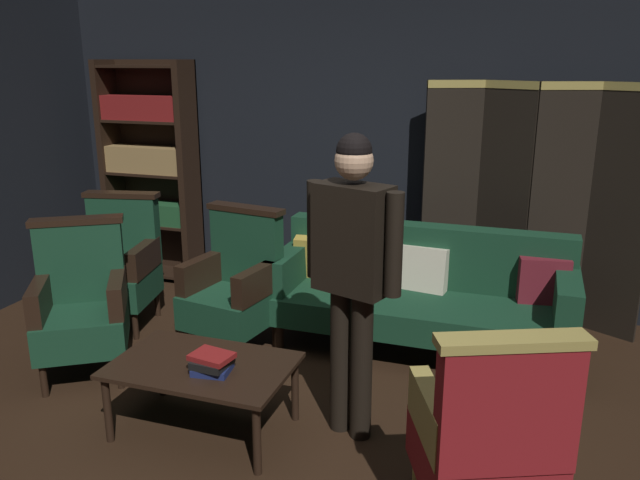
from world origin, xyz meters
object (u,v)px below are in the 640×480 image
(armchair_gilt_accent, at_px, (489,438))
(book_red_leather, at_px, (212,356))
(armchair_wing_right, at_px, (235,285))
(book_black_cloth, at_px, (212,362))
(standing_figure, at_px, (353,261))
(folding_screen, at_px, (531,203))
(bookshelf, at_px, (150,167))
(velvet_couch, at_px, (421,289))
(coffee_table, at_px, (202,371))
(armchair_wing_left, at_px, (82,304))
(book_navy_cloth, at_px, (212,369))
(armchair_wing_far, at_px, (118,265))

(armchair_gilt_accent, relative_size, book_red_leather, 4.76)
(armchair_wing_right, relative_size, book_black_cloth, 5.63)
(standing_figure, bearing_deg, folding_screen, 66.30)
(bookshelf, xyz_separation_m, standing_figure, (2.53, -1.97, -0.06))
(velvet_couch, relative_size, book_black_cloth, 11.48)
(coffee_table, bearing_deg, armchair_gilt_accent, -12.03)
(coffee_table, bearing_deg, velvet_couch, 57.02)
(armchair_wing_left, bearing_deg, book_black_cloth, -20.39)
(folding_screen, bearing_deg, book_navy_cloth, -124.06)
(book_navy_cloth, xyz_separation_m, book_red_leather, (0.00, 0.00, 0.07))
(bookshelf, distance_m, armchair_wing_left, 2.04)
(armchair_wing_left, xyz_separation_m, standing_figure, (1.90, -0.12, 0.54))
(armchair_wing_right, bearing_deg, armchair_wing_left, -140.96)
(folding_screen, xyz_separation_m, armchair_wing_far, (-3.05, -1.07, -0.50))
(bookshelf, distance_m, standing_figure, 3.21)
(armchair_wing_right, bearing_deg, standing_figure, -35.42)
(standing_figure, bearing_deg, book_black_cloth, -154.71)
(bookshelf, relative_size, armchair_wing_left, 1.97)
(velvet_couch, xyz_separation_m, book_navy_cloth, (-0.86, -1.56, -0.01))
(velvet_couch, height_order, armchair_gilt_accent, armchair_gilt_accent)
(coffee_table, bearing_deg, book_navy_cloth, -34.34)
(standing_figure, bearing_deg, bookshelf, 142.10)
(folding_screen, bearing_deg, coffee_table, -126.64)
(book_navy_cloth, bearing_deg, standing_figure, 25.29)
(book_red_leather, bearing_deg, book_black_cloth, 0.00)
(folding_screen, bearing_deg, armchair_wing_left, -146.21)
(bookshelf, bearing_deg, standing_figure, -37.90)
(armchair_wing_left, relative_size, standing_figure, 0.61)
(armchair_wing_far, distance_m, book_black_cloth, 1.93)
(coffee_table, xyz_separation_m, armchair_gilt_accent, (1.58, -0.34, 0.12))
(armchair_gilt_accent, bearing_deg, armchair_wing_left, 165.08)
(bookshelf, height_order, armchair_wing_right, bookshelf)
(armchair_wing_far, bearing_deg, book_navy_cloth, -39.62)
(armchair_wing_right, bearing_deg, bookshelf, 140.31)
(armchair_gilt_accent, height_order, book_red_leather, armchair_gilt_accent)
(coffee_table, bearing_deg, book_red_leather, -34.34)
(armchair_wing_far, xyz_separation_m, book_red_leather, (1.49, -1.23, 0.02))
(bookshelf, relative_size, armchair_wing_far, 1.97)
(book_navy_cloth, bearing_deg, armchair_wing_right, 110.19)
(folding_screen, relative_size, armchair_wing_left, 1.83)
(coffee_table, xyz_separation_m, armchair_wing_right, (-0.30, 1.03, 0.12))
(velvet_couch, height_order, armchair_wing_left, armchair_wing_left)
(armchair_gilt_accent, relative_size, armchair_wing_left, 1.00)
(armchair_wing_right, bearing_deg, coffee_table, -73.69)
(bookshelf, relative_size, armchair_wing_right, 1.97)
(book_red_leather, bearing_deg, standing_figure, 25.29)
(folding_screen, xyz_separation_m, book_navy_cloth, (-1.56, -2.30, -0.55))
(standing_figure, bearing_deg, coffee_table, -162.18)
(coffee_table, height_order, book_navy_cloth, book_navy_cloth)
(armchair_gilt_accent, bearing_deg, folding_screen, 88.17)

